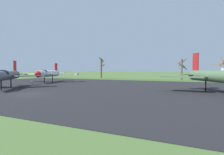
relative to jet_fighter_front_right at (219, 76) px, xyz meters
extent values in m
plane|color=#4C6B33|center=(-22.08, -13.52, -2.45)|extent=(600.00, 600.00, 0.00)
cube|color=black|center=(-22.08, 2.40, -2.43)|extent=(88.37, 53.07, 0.05)
cube|color=#3F5F27|center=(-22.08, 34.93, -2.42)|extent=(148.37, 12.00, 0.06)
cylinder|color=#4C6B47|center=(-0.17, 0.23, -0.06)|extent=(9.78, 12.75, 1.67)
cylinder|color=black|center=(-4.57, 6.39, -0.06)|extent=(1.49, 1.43, 1.17)
cube|color=#4C6B47|center=(-4.67, -0.20, -0.18)|extent=(6.23, 2.79, 0.16)
cube|color=#B21E1E|center=(-4.00, 5.60, 2.22)|extent=(1.24, 1.62, 2.89)
cube|color=#4C6B47|center=(-5.08, 4.66, 0.07)|extent=(2.68, 2.53, 0.16)
cube|color=#4C6B47|center=(-2.76, 6.31, 0.07)|extent=(2.68, 2.53, 0.16)
cylinder|color=black|center=(-2.02, 2.82, -1.67)|extent=(0.22, 0.22, 1.56)
cylinder|color=#565B60|center=(-32.98, -9.24, -0.14)|extent=(10.29, 11.70, 1.61)
cylinder|color=black|center=(-37.72, -3.67, -0.14)|extent=(1.44, 1.41, 1.13)
ellipsoid|color=#19232D|center=(-31.54, -10.93, 0.30)|extent=(1.25, 2.35, 1.17)
cube|color=#565B60|center=(-31.62, -5.57, -0.26)|extent=(3.39, 5.58, 0.15)
cylinder|color=#565B60|center=(-30.28, -3.13, -0.26)|extent=(2.13, 2.36, 0.60)
cube|color=red|center=(-37.09, -4.41, 1.69)|extent=(1.36, 1.55, 2.04)
cube|color=#565B60|center=(-37.97, -5.29, -0.02)|extent=(2.36, 2.33, 0.15)
cube|color=#565B60|center=(-36.08, -3.69, -0.02)|extent=(2.36, 2.33, 0.15)
cylinder|color=black|center=(-30.99, -11.58, -1.70)|extent=(0.22, 0.22, 1.51)
cylinder|color=black|center=(-34.98, -6.90, -1.70)|extent=(0.22, 0.22, 1.51)
cylinder|color=silver|center=(-40.46, 8.02, -0.13)|extent=(7.69, 13.31, 1.62)
cone|color=red|center=(-36.90, 0.84, -0.13)|extent=(2.21, 2.43, 1.49)
cylinder|color=black|center=(-43.72, 14.61, -0.13)|extent=(1.41, 1.30, 1.14)
ellipsoid|color=#19232D|center=(-39.03, 5.13, 0.32)|extent=(1.15, 2.16, 1.08)
cube|color=silver|center=(-44.52, 7.44, -0.25)|extent=(6.25, 2.64, 0.15)
cube|color=silver|center=(-37.54, 10.90, -0.25)|extent=(5.54, 6.44, 0.15)
cylinder|color=silver|center=(-47.65, 6.81, -0.25)|extent=(1.69, 2.59, 0.61)
cylinder|color=silver|center=(-35.14, 13.01, -0.25)|extent=(1.69, 2.59, 0.61)
cube|color=red|center=(-43.25, 13.67, 1.69)|extent=(1.09, 1.94, 2.03)
cube|color=silver|center=(-44.52, 13.00, -0.01)|extent=(2.65, 2.34, 0.15)
cube|color=silver|center=(-41.96, 14.27, -0.01)|extent=(2.65, 2.34, 0.15)
cylinder|color=black|center=(-39.09, 5.25, -1.70)|extent=(0.22, 0.22, 1.51)
cylinder|color=black|center=(-41.83, 10.79, -1.70)|extent=(0.22, 0.22, 1.51)
cylinder|color=black|center=(-36.91, -0.26, -2.15)|extent=(0.08, 0.08, 0.61)
cube|color=white|center=(-36.91, -0.26, -1.72)|extent=(0.64, 0.32, 0.26)
cylinder|color=brown|center=(-45.27, 40.72, 1.38)|extent=(0.62, 0.62, 7.67)
cylinder|color=brown|center=(-45.08, 41.53, 2.52)|extent=(1.83, 0.74, 1.09)
cylinder|color=brown|center=(-44.59, 39.99, 4.88)|extent=(1.81, 1.70, 1.67)
cylinder|color=brown|center=(-44.78, 40.45, 4.31)|extent=(0.91, 1.32, 1.69)
cylinder|color=brown|center=(-13.90, 39.17, 0.91)|extent=(0.61, 0.61, 6.73)
cylinder|color=brown|center=(-13.91, 40.36, 3.28)|extent=(2.60, 0.34, 2.46)
cylinder|color=brown|center=(-13.34, 38.44, 1.80)|extent=(1.69, 1.35, 1.31)
cylinder|color=brown|center=(-14.40, 39.92, 3.31)|extent=(1.84, 1.40, 1.46)
cylinder|color=brown|center=(-12.93, 38.63, 1.76)|extent=(1.34, 2.16, 1.84)
cylinder|color=brown|center=(-2.07, 35.91, 3.58)|extent=(1.15, 1.70, 1.83)
cylinder|color=brown|center=(-1.90, 35.99, 3.38)|extent=(0.97, 1.34, 2.06)
cylinder|color=brown|center=(-1.95, 35.92, 2.37)|extent=(1.06, 1.38, 0.92)
cylinder|color=brown|center=(-1.83, 37.27, 3.07)|extent=(2.12, 1.27, 2.41)
camera|label=1|loc=(2.71, -34.16, 0.90)|focal=36.19mm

